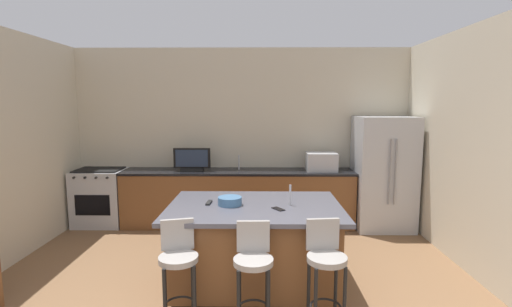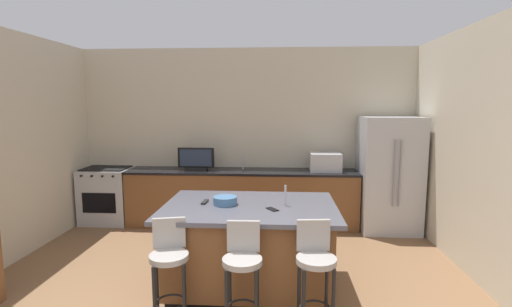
% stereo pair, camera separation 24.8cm
% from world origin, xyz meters
% --- Properties ---
extents(wall_back, '(6.02, 0.12, 2.89)m').
position_xyz_m(wall_back, '(0.00, 4.27, 1.44)').
color(wall_back, beige).
rests_on(wall_back, ground_plane).
extents(wall_right, '(0.12, 4.67, 2.89)m').
position_xyz_m(wall_right, '(2.81, 2.13, 1.44)').
color(wall_right, beige).
rests_on(wall_right, ground_plane).
extents(counter_back, '(3.72, 0.62, 0.91)m').
position_xyz_m(counter_back, '(-0.05, 3.89, 0.45)').
color(counter_back, brown).
rests_on(counter_back, ground_plane).
extents(kitchen_island, '(1.81, 1.24, 0.92)m').
position_xyz_m(kitchen_island, '(0.25, 1.78, 0.47)').
color(kitchen_island, black).
rests_on(kitchen_island, ground_plane).
extents(refrigerator, '(0.88, 0.81, 1.78)m').
position_xyz_m(refrigerator, '(2.26, 3.81, 0.89)').
color(refrigerator, '#B7BABF').
rests_on(refrigerator, ground_plane).
extents(range_oven, '(0.78, 0.63, 0.93)m').
position_xyz_m(range_oven, '(-2.31, 3.89, 0.46)').
color(range_oven, '#B7BABF').
rests_on(range_oven, ground_plane).
extents(microwave, '(0.48, 0.36, 0.29)m').
position_xyz_m(microwave, '(1.29, 3.89, 1.05)').
color(microwave, '#B7BABF').
rests_on(microwave, counter_back).
extents(tv_monitor, '(0.58, 0.16, 0.37)m').
position_xyz_m(tv_monitor, '(-0.78, 3.84, 1.08)').
color(tv_monitor, black).
rests_on(tv_monitor, counter_back).
extents(sink_faucet_back, '(0.02, 0.02, 0.24)m').
position_xyz_m(sink_faucet_back, '(-0.04, 3.99, 1.03)').
color(sink_faucet_back, '#B2B2B7').
rests_on(sink_faucet_back, counter_back).
extents(sink_faucet_island, '(0.02, 0.02, 0.22)m').
position_xyz_m(sink_faucet_island, '(0.62, 1.78, 1.03)').
color(sink_faucet_island, '#B2B2B7').
rests_on(sink_faucet_island, kitchen_island).
extents(bar_stool_left, '(0.35, 0.37, 0.96)m').
position_xyz_m(bar_stool_left, '(-0.40, 1.05, 0.58)').
color(bar_stool_left, gray).
rests_on(bar_stool_left, ground_plane).
extents(bar_stool_center, '(0.34, 0.34, 0.96)m').
position_xyz_m(bar_stool_center, '(0.25, 1.00, 0.58)').
color(bar_stool_center, gray).
rests_on(bar_stool_center, ground_plane).
extents(bar_stool_right, '(0.34, 0.35, 0.98)m').
position_xyz_m(bar_stool_right, '(0.87, 1.02, 0.59)').
color(bar_stool_right, gray).
rests_on(bar_stool_right, ground_plane).
extents(fruit_bowl, '(0.25, 0.25, 0.09)m').
position_xyz_m(fruit_bowl, '(-0.01, 1.79, 0.96)').
color(fruit_bowl, '#3F668C').
rests_on(fruit_bowl, kitchen_island).
extents(cell_phone, '(0.14, 0.16, 0.01)m').
position_xyz_m(cell_phone, '(0.49, 1.63, 0.92)').
color(cell_phone, black).
rests_on(cell_phone, kitchen_island).
extents(tv_remote, '(0.05, 0.17, 0.02)m').
position_xyz_m(tv_remote, '(-0.24, 1.84, 0.93)').
color(tv_remote, black).
rests_on(tv_remote, kitchen_island).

